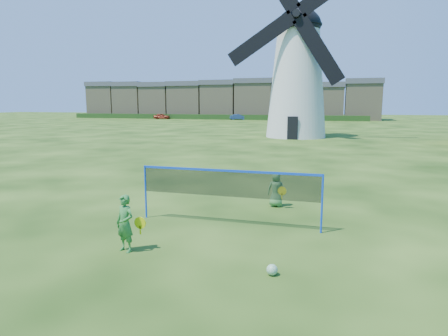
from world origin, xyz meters
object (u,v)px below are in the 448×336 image
player_girl (125,223)px  play_ball (272,270)px  player_boy (276,189)px  car_right (238,117)px  windmill (297,74)px  car_left (162,116)px  badminton_net (228,184)px

player_girl → play_ball: (3.39, -0.33, -0.54)m
player_boy → car_right: (-17.10, 63.55, -0.01)m
player_girl → player_boy: bearing=77.6°
windmill → car_left: 47.66m
car_left → car_right: 16.06m
badminton_net → car_right: (-16.12, 65.85, -0.58)m
windmill → car_left: windmill is taller
windmill → player_boy: windmill is taller
car_left → player_girl: bearing=-166.9°
player_girl → car_right: size_ratio=0.39×
player_girl → car_left: player_girl is taller
play_ball → car_left: bearing=116.6°
player_girl → car_right: bearing=118.6°
player_girl → car_right: (-14.41, 68.38, -0.10)m
badminton_net → player_boy: size_ratio=4.46×
windmill → player_girl: size_ratio=13.32×
windmill → car_left: size_ratio=5.23×
badminton_net → windmill: bearing=92.2°
car_right → player_girl: bearing=175.4°
play_ball → car_right: bearing=104.5°
play_ball → player_girl: bearing=174.5°
windmill → player_girl: bearing=-91.1°
player_girl → player_boy: size_ratio=1.16×
badminton_net → car_right: 67.79m
car_left → badminton_net: bearing=-164.8°
player_boy → play_ball: 5.23m
windmill → badminton_net: 29.31m
car_left → car_right: size_ratio=0.98×
badminton_net → player_girl: (-1.71, -2.53, -0.49)m
car_right → play_ball: bearing=178.0°
player_boy → car_left: size_ratio=0.34×
windmill → play_ball: bearing=-85.0°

